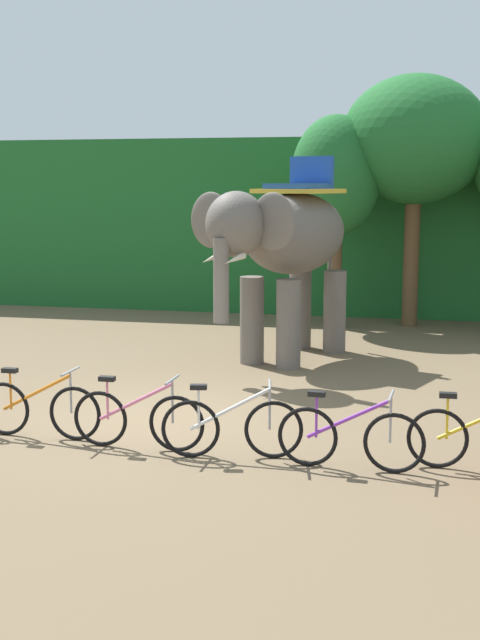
% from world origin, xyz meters
% --- Properties ---
extents(ground_plane, '(80.00, 80.00, 0.00)m').
position_xyz_m(ground_plane, '(0.00, 0.00, 0.00)').
color(ground_plane, brown).
extents(foliage_hedge, '(36.00, 6.00, 4.39)m').
position_xyz_m(foliage_hedge, '(0.00, 13.02, 2.19)').
color(foliage_hedge, '#1E6028').
rests_on(foliage_hedge, ground).
extents(tree_center_right, '(2.02, 2.02, 4.79)m').
position_xyz_m(tree_center_right, '(1.50, 8.48, 3.40)').
color(tree_center_right, brown).
rests_on(tree_center_right, ground).
extents(tree_center_left, '(3.32, 3.32, 5.69)m').
position_xyz_m(tree_center_left, '(3.18, 9.04, 4.21)').
color(tree_center_left, brown).
rests_on(tree_center_left, ground).
extents(elephant, '(2.79, 4.22, 3.78)m').
position_xyz_m(elephant, '(1.09, 4.48, 2.20)').
color(elephant, '#665E56').
rests_on(elephant, ground).
extents(bike_orange, '(1.71, 0.52, 0.92)m').
position_xyz_m(bike_orange, '(-1.14, -1.14, 0.39)').
color(bike_orange, black).
rests_on(bike_orange, ground).
extents(bike_pink, '(1.71, 0.52, 0.92)m').
position_xyz_m(bike_pink, '(0.27, -1.30, 0.39)').
color(bike_pink, black).
rests_on(bike_pink, ground).
extents(bike_white, '(1.69, 0.54, 0.92)m').
position_xyz_m(bike_white, '(1.49, -1.38, 0.39)').
color(bike_white, black).
rests_on(bike_white, ground).
extents(bike_purple, '(1.71, 0.52, 0.92)m').
position_xyz_m(bike_purple, '(2.92, -1.49, 0.39)').
color(bike_purple, black).
rests_on(bike_purple, ground).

